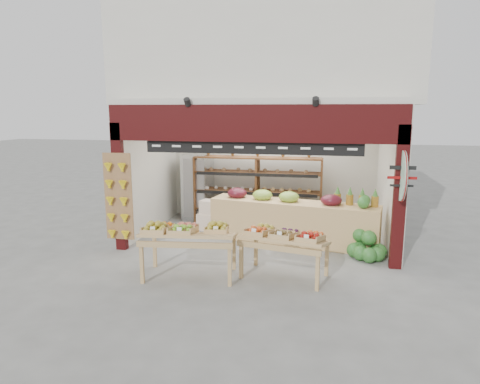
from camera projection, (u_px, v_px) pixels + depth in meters
name	position (u px, v px, depth m)	size (l,w,h in m)	color
ground	(258.00, 242.00, 9.53)	(60.00, 60.00, 0.00)	slate
shop_structure	(270.00, 67.00, 10.35)	(6.36, 5.12, 5.40)	beige
banana_board	(118.00, 199.00, 8.74)	(0.60, 0.15, 1.80)	#956344
gift_sign	(402.00, 176.00, 7.55)	(0.04, 0.93, 0.92)	#C2F4D4
back_shelving	(257.00, 177.00, 10.89)	(3.27, 0.54, 2.00)	brown
refrigerator	(198.00, 187.00, 11.45)	(0.69, 0.69, 1.76)	#B6B9BD
cardboard_stack	(218.00, 220.00, 10.43)	(1.10, 0.80, 0.74)	beige
mid_counter	(292.00, 220.00, 9.43)	(3.76, 1.35, 1.14)	tan
display_table_left	(184.00, 232.00, 7.48)	(1.71, 1.09, 1.03)	tan
display_table_right	(285.00, 237.00, 7.40)	(1.60, 1.09, 0.95)	tan
watermelon_pile	(367.00, 248.00, 8.46)	(0.78, 0.75, 0.57)	#1A501B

